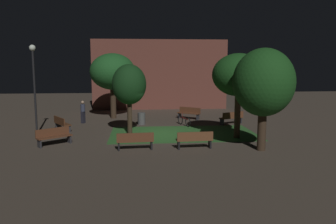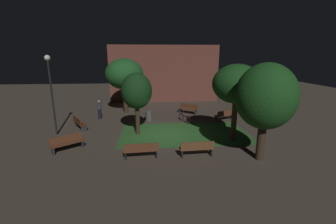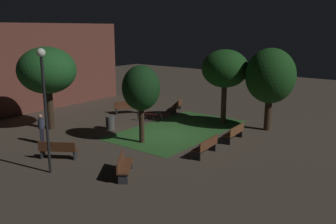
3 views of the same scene
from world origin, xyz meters
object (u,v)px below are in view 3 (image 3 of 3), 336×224
(bench_lawn_edge, at_px, (127,107))
(tree_near_wall, at_px, (270,76))
(bench_back_row, at_px, (177,105))
(tree_tall_center, at_px, (141,89))
(bicycle, at_px, (150,116))
(trash_bin, at_px, (110,123))
(bench_front_left, at_px, (206,146))
(tree_right_canopy, at_px, (225,69))
(lamp_post_plaza_east, at_px, (44,92))
(bench_path_side, at_px, (235,132))
(bench_corner, at_px, (124,165))
(bench_front_right, at_px, (58,149))
(tree_back_left, at_px, (47,71))
(pedestrian, at_px, (41,128))

(bench_lawn_edge, xyz_separation_m, tree_near_wall, (2.10, -9.80, 2.81))
(bench_back_row, distance_m, tree_tall_center, 7.95)
(tree_near_wall, xyz_separation_m, bicycle, (-2.86, 6.98, -2.94))
(bench_back_row, xyz_separation_m, trash_bin, (-6.30, 0.47, -0.07))
(bench_front_left, relative_size, tree_right_canopy, 0.38)
(lamp_post_plaza_east, relative_size, trash_bin, 6.38)
(tree_near_wall, bearing_deg, bench_back_row, 85.74)
(bench_front_left, bearing_deg, bench_path_side, -0.00)
(tree_tall_center, bearing_deg, bench_front_left, -84.73)
(bicycle, bearing_deg, trash_bin, 166.77)
(bench_corner, relative_size, bench_lawn_edge, 1.00)
(bench_front_right, bearing_deg, bench_corner, -83.15)
(bench_lawn_edge, distance_m, tree_back_left, 6.64)
(bench_back_row, height_order, bench_front_right, same)
(bench_front_left, height_order, tree_right_canopy, tree_right_canopy)
(bench_front_right, bearing_deg, lamp_post_plaza_east, -137.55)
(bench_lawn_edge, bearing_deg, bench_path_side, -96.80)
(bench_lawn_edge, xyz_separation_m, pedestrian, (-7.81, -1.24, 0.37))
(bench_front_right, distance_m, bicycle, 8.04)
(pedestrian, bearing_deg, tree_tall_center, -50.43)
(bench_lawn_edge, height_order, trash_bin, bench_lawn_edge)
(pedestrian, bearing_deg, tree_back_left, 46.25)
(tree_near_wall, bearing_deg, tree_right_canopy, 97.71)
(bench_front_left, relative_size, trash_bin, 2.21)
(bench_corner, relative_size, bicycle, 1.05)
(bench_lawn_edge, height_order, tree_tall_center, tree_tall_center)
(trash_bin, xyz_separation_m, bicycle, (2.90, -0.68, -0.07))
(bench_path_side, relative_size, trash_bin, 2.20)
(bench_back_row, bearing_deg, tree_right_canopy, -101.88)
(trash_bin, bearing_deg, bench_path_side, -70.17)
(trash_bin, bearing_deg, bench_corner, -128.93)
(bench_front_right, bearing_deg, trash_bin, 19.76)
(bench_back_row, relative_size, tree_back_left, 0.37)
(tree_near_wall, xyz_separation_m, trash_bin, (-5.76, 7.67, -2.87))
(bench_corner, relative_size, tree_near_wall, 0.35)
(bench_corner, xyz_separation_m, tree_tall_center, (3.87, 2.44, 2.48))
(tree_back_left, bearing_deg, bench_lawn_edge, -8.29)
(bench_front_left, height_order, tree_back_left, tree_back_left)
(bench_path_side, height_order, bicycle, bicycle)
(bench_front_left, height_order, bench_corner, same)
(bench_front_left, bearing_deg, tree_tall_center, 95.27)
(bench_lawn_edge, xyz_separation_m, tree_tall_center, (-4.39, -5.38, 2.48))
(bench_path_side, height_order, bench_corner, same)
(bench_front_right, bearing_deg, bench_back_row, 6.78)
(pedestrian, bearing_deg, tree_right_canopy, -31.01)
(tree_right_canopy, height_order, bicycle, tree_right_canopy)
(trash_bin, bearing_deg, bench_front_left, -92.99)
(bench_front_right, distance_m, tree_right_canopy, 11.29)
(bench_back_row, distance_m, lamp_post_plaza_east, 13.15)
(lamp_post_plaza_east, distance_m, trash_bin, 7.57)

